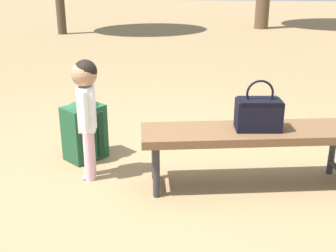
{
  "coord_description": "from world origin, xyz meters",
  "views": [
    {
      "loc": [
        -0.35,
        2.94,
        1.54
      ],
      "look_at": [
        -0.02,
        0.0,
        0.45
      ],
      "focal_mm": 45.68,
      "sensor_mm": 36.0,
      "label": 1
    }
  ],
  "objects_px": {
    "park_bench": "(251,136)",
    "handbag": "(258,113)",
    "child_standing": "(86,101)",
    "backpack_large": "(84,129)"
  },
  "relations": [
    {
      "from": "handbag",
      "to": "child_standing",
      "type": "xyz_separation_m",
      "value": [
        1.26,
        0.01,
        0.05
      ]
    },
    {
      "from": "backpack_large",
      "to": "park_bench",
      "type": "bearing_deg",
      "value": 166.09
    },
    {
      "from": "park_bench",
      "to": "backpack_large",
      "type": "distance_m",
      "value": 1.41
    },
    {
      "from": "child_standing",
      "to": "backpack_large",
      "type": "distance_m",
      "value": 0.52
    },
    {
      "from": "park_bench",
      "to": "backpack_large",
      "type": "height_order",
      "value": "backpack_large"
    },
    {
      "from": "backpack_large",
      "to": "handbag",
      "type": "bearing_deg",
      "value": 166.42
    },
    {
      "from": "child_standing",
      "to": "backpack_large",
      "type": "xyz_separation_m",
      "value": [
        0.14,
        -0.35,
        -0.35
      ]
    },
    {
      "from": "handbag",
      "to": "backpack_large",
      "type": "xyz_separation_m",
      "value": [
        1.4,
        -0.34,
        -0.31
      ]
    },
    {
      "from": "park_bench",
      "to": "handbag",
      "type": "xyz_separation_m",
      "value": [
        -0.04,
        0.0,
        0.18
      ]
    },
    {
      "from": "park_bench",
      "to": "handbag",
      "type": "height_order",
      "value": "handbag"
    }
  ]
}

